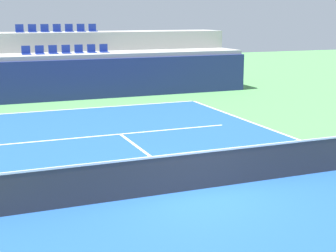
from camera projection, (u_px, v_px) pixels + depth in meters
name	position (u px, v px, depth m)	size (l,w,h in m)	color
ground_plane	(195.00, 190.00, 12.46)	(80.00, 80.00, 0.00)	#4C8C4C
court_surface	(195.00, 190.00, 12.46)	(11.00, 24.00, 0.01)	#1E4C99
baseline_far	(85.00, 108.00, 23.28)	(11.00, 0.10, 0.00)	white
service_line_far	(120.00, 134.00, 18.25)	(8.26, 0.10, 0.00)	white
centre_service_line	(151.00, 157.00, 15.36)	(0.10, 6.40, 0.00)	white
back_wall	(73.00, 80.00, 25.40)	(19.44, 0.30, 2.03)	navy
stands_tier_lower	(68.00, 75.00, 26.60)	(19.44, 2.40, 2.24)	#9E9E99
stands_tier_upper	(59.00, 61.00, 28.66)	(19.44, 2.40, 3.27)	#9E9E99
seating_row_lower	(66.00, 51.00, 26.42)	(4.49, 0.44, 0.44)	navy
seating_row_upper	(57.00, 30.00, 28.37)	(4.49, 0.44, 0.44)	navy
tennis_net	(196.00, 170.00, 12.35)	(11.08, 0.08, 1.07)	black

